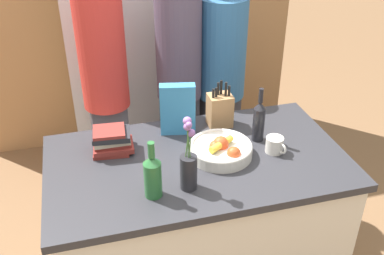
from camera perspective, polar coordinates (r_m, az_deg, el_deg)
name	(u,v)px	position (r m, az deg, el deg)	size (l,w,h in m)	color
kitchen_island	(197,227)	(2.52, 0.64, -12.53)	(1.48, 0.84, 0.92)	silver
refrigerator	(115,44)	(3.49, -9.70, 10.39)	(0.72, 0.62, 1.99)	#B7B7BC
fruit_bowl	(221,149)	(2.24, 3.72, -2.76)	(0.32, 0.32, 0.11)	silver
knife_block	(220,110)	(2.47, 3.55, 2.28)	(0.13, 0.11, 0.26)	#A87A4C
flower_vase	(189,166)	(1.98, -0.43, -4.95)	(0.08, 0.08, 0.36)	#232328
cereal_box	(178,109)	(2.37, -1.84, 2.32)	(0.19, 0.10, 0.28)	teal
coffee_mug	(275,145)	(2.30, 10.47, -2.18)	(0.09, 0.12, 0.08)	silver
book_stack	(112,141)	(2.29, -10.15, -1.68)	(0.21, 0.16, 0.13)	maroon
bottle_oil	(153,175)	(1.95, -5.02, -6.05)	(0.08, 0.08, 0.28)	#286633
bottle_vinegar	(259,120)	(2.34, 8.49, 0.92)	(0.06, 0.06, 0.30)	black
person_at_sink	(105,79)	(2.80, -11.02, 6.01)	(0.28, 0.28, 1.81)	#383842
person_in_blue	(179,72)	(2.92, -1.66, 7.02)	(0.29, 0.29, 1.77)	#383842
person_in_red_tee	(221,76)	(3.05, 3.69, 6.57)	(0.32, 0.32, 1.66)	#383842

